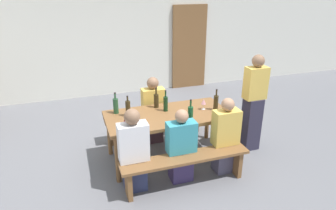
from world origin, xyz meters
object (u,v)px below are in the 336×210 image
seated_guest_near_0 (134,152)px  seated_guest_near_1 (181,148)px  wine_bottle_3 (166,103)px  wine_bottle_5 (116,106)px  wine_bottle_1 (190,114)px  wine_bottle_4 (128,108)px  seated_guest_far_0 (153,112)px  tasting_table (168,119)px  wine_bottle_2 (156,100)px  wooden_door (189,47)px  wine_glass_1 (204,102)px  bench_near (186,163)px  bench_far (155,118)px  seated_guest_near_2 (225,138)px  wine_bottle_0 (216,102)px  wine_glass_0 (125,122)px  standing_host (253,105)px

seated_guest_near_0 → seated_guest_near_1: seated_guest_near_0 is taller
wine_bottle_3 → wine_bottle_5: wine_bottle_3 is taller
wine_bottle_3 → wine_bottle_1: bearing=-69.4°
wine_bottle_4 → wine_bottle_1: bearing=-33.0°
seated_guest_near_1 → seated_guest_far_0: size_ratio=0.92×
wine_bottle_5 → tasting_table: bearing=-21.4°
wine_bottle_1 → wine_bottle_2: bearing=112.6°
seated_guest_near_0 → wine_bottle_3: bearing=-42.7°
wooden_door → wine_glass_1: (-1.05, -3.17, -0.17)m
tasting_table → wine_glass_1: (0.58, -0.00, 0.20)m
bench_near → wine_bottle_5: 1.38m
wine_bottle_4 → seated_guest_near_1: 0.99m
bench_far → wine_bottle_1: wine_bottle_1 is taller
bench_near → bench_far: same height
seated_guest_near_0 → seated_guest_near_1: bearing=-90.0°
wine_bottle_3 → wine_bottle_5: (-0.74, 0.16, 0.00)m
wine_bottle_2 → wine_glass_1: (0.67, -0.32, 0.01)m
seated_guest_near_1 → wine_bottle_3: bearing=-1.3°
wine_bottle_3 → seated_guest_near_2: seated_guest_near_2 is taller
bench_far → wine_bottle_4: 1.00m
tasting_table → wine_bottle_0: (0.76, -0.08, 0.20)m
wine_bottle_4 → wine_glass_0: bearing=-107.0°
wine_bottle_0 → wine_bottle_5: (-1.49, 0.36, -0.00)m
seated_guest_near_2 → standing_host: bearing=-58.2°
tasting_table → wine_bottle_5: wine_bottle_5 is taller
bench_far → wine_bottle_3: size_ratio=5.27×
wine_bottle_2 → standing_host: bearing=-17.1°
bench_far → wooden_door: bearing=55.9°
bench_far → seated_guest_near_1: 1.35m
bench_far → seated_guest_near_2: bearing=-63.8°
wooden_door → bench_far: wooden_door is taller
tasting_table → wine_glass_0: 0.78m
wine_bottle_4 → seated_guest_near_1: size_ratio=0.30×
wooden_door → seated_guest_near_1: bearing=-113.6°
wine_bottle_1 → wine_bottle_5: size_ratio=1.07×
bench_far → seated_guest_near_1: size_ratio=1.66×
wine_bottle_3 → wine_glass_1: 0.59m
wine_bottle_5 → standing_host: size_ratio=0.21×
wine_bottle_5 → seated_guest_near_2: size_ratio=0.29×
wine_bottle_0 → wine_bottle_5: 1.54m
seated_guest_near_1 → seated_guest_near_0: bearing=90.0°
wine_bottle_5 → wine_glass_1: (1.32, -0.29, 0.00)m
wine_bottle_0 → seated_guest_near_0: 1.55m
wine_bottle_2 → seated_guest_far_0: bearing=84.7°
wine_bottle_3 → seated_guest_near_1: wine_bottle_3 is taller
wooden_door → wine_bottle_0: 3.36m
wine_bottle_2 → standing_host: standing_host is taller
tasting_table → wine_bottle_3: bearing=87.4°
wine_bottle_2 → wine_bottle_5: 0.65m
wooden_door → seated_guest_near_2: bearing=-104.5°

